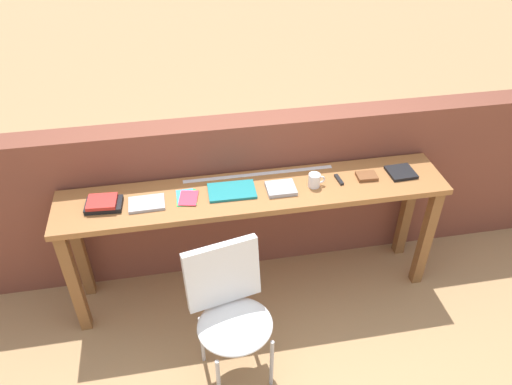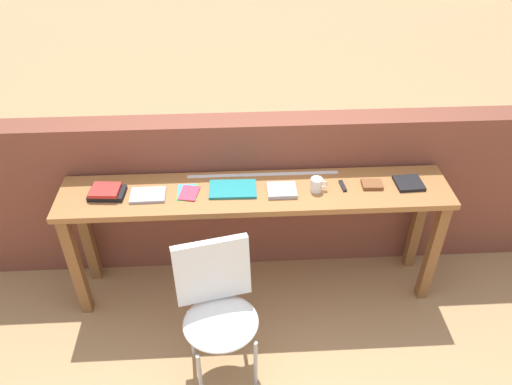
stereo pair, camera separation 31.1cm
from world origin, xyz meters
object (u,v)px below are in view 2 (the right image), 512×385
Objects in this scene: leather_journal_brown at (372,184)px; book_stack_leftmost at (106,192)px; book_open_centre at (233,189)px; chair_white_moulded at (218,305)px; magazine_cycling at (148,195)px; multitool_folded at (343,186)px; book_repair_rightmost at (409,183)px; mug at (317,185)px; pamphlet_pile_colourful at (188,192)px.

book_stack_leftmost is at bearing -177.31° from leather_journal_brown.
chair_white_moulded is at bearing -98.57° from book_open_centre.
magazine_cycling is at bearing 125.48° from chair_white_moulded.
chair_white_moulded is 0.99m from book_stack_leftmost.
book_repair_rightmost is at bearing 0.34° from multitool_folded.
multitool_folded is at bearing 0.93° from book_open_centre.
mug is at bearing -0.84° from book_stack_leftmost.
magazine_cycling is 1.43m from leather_journal_brown.
book_open_centre is 0.53m from mug.
mug is at bearing -173.35° from leather_journal_brown.
magazine_cycling is at bearing -178.50° from multitool_folded.
book_stack_leftmost is 1.32m from mug.
book_stack_leftmost is 2.08× the size of mug.
book_stack_leftmost is 1.24× the size of pamphlet_pile_colourful.
mug is (0.64, 0.60, 0.40)m from chair_white_moulded.
multitool_folded is (0.81, 0.63, 0.36)m from chair_white_moulded.
multitool_folded is at bearing 37.64° from chair_white_moulded.
chair_white_moulded is 3.89× the size of book_stack_leftmost.
book_stack_leftmost reaches higher than book_open_centre.
pamphlet_pile_colourful is (0.50, -0.00, -0.02)m from book_stack_leftmost.
book_stack_leftmost is 0.50m from pamphlet_pile_colourful.
book_repair_rightmost is (1.92, 0.01, -0.01)m from book_stack_leftmost.
pamphlet_pile_colourful is at bearing -176.36° from book_open_centre.
leather_journal_brown is (0.19, -0.00, 0.00)m from multitool_folded.
mug reaches higher than chair_white_moulded.
pamphlet_pile_colourful is (-0.18, 0.62, 0.36)m from chair_white_moulded.
magazine_cycling reaches higher than multitool_folded.
mug is (1.06, 0.00, 0.04)m from magazine_cycling.
magazine_cycling is at bearing -176.30° from leather_journal_brown.
book_repair_rightmost is at bearing 0.50° from pamphlet_pile_colourful.
book_open_centre reaches higher than chair_white_moulded.
pamphlet_pile_colourful is at bearing 106.08° from chair_white_moulded.
book_repair_rightmost is (1.42, 0.01, 0.01)m from pamphlet_pile_colourful.
book_stack_leftmost is 1.33× the size of book_repair_rightmost.
book_repair_rightmost is (1.67, 0.03, 0.00)m from magazine_cycling.
multitool_folded reaches higher than chair_white_moulded.
book_open_centre is 2.71× the size of mug.
book_stack_leftmost is at bearing -178.07° from book_open_centre.
mug is (1.32, -0.02, 0.02)m from book_stack_leftmost.
book_open_centre is 1.73× the size of book_repair_rightmost.
book_open_centre and multitool_folded have the same top height.
magazine_cycling is 1.26× the size of book_repair_rightmost.
leather_journal_brown is at bearing 0.91° from book_open_centre.
chair_white_moulded is at bearing -145.59° from leather_journal_brown.
chair_white_moulded is at bearing -55.62° from magazine_cycling.
book_open_centre is 1.14m from book_repair_rightmost.
magazine_cycling is at bearing 178.84° from book_repair_rightmost.
chair_white_moulded is 0.73m from pamphlet_pile_colourful.
chair_white_moulded is 0.96m from mug.
leather_journal_brown reaches higher than magazine_cycling.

